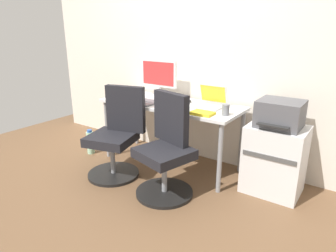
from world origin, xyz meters
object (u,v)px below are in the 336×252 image
office_chair_right (167,150)px  office_chair_left (117,137)px  water_bottle_on_floor (90,142)px  desktop_monitor (159,76)px  side_cabinet (274,159)px  coffee_mug (185,108)px  open_laptop (209,101)px  printer (280,114)px

office_chair_right → office_chair_left: bearing=180.0°
water_bottle_on_floor → desktop_monitor: desktop_monitor is taller
side_cabinet → coffee_mug: size_ratio=7.08×
office_chair_left → side_cabinet: office_chair_left is taller
side_cabinet → desktop_monitor: 1.58m
office_chair_left → office_chair_right: 0.63m
office_chair_right → desktop_monitor: size_ratio=1.96×
side_cabinet → open_laptop: (-0.73, 0.05, 0.45)m
office_chair_left → open_laptop: open_laptop is taller
desktop_monitor → office_chair_right: bearing=-49.5°
office_chair_right → coffee_mug: size_ratio=10.22×
coffee_mug → desktop_monitor: bearing=145.9°
desktop_monitor → open_laptop: size_ratio=1.55×
office_chair_right → desktop_monitor: (-0.60, 0.71, 0.55)m
printer → office_chair_right: bearing=-145.0°
office_chair_left → side_cabinet: 1.58m
office_chair_right → side_cabinet: (0.83, 0.58, -0.10)m
office_chair_right → side_cabinet: office_chair_right is taller
printer → water_bottle_on_floor: bearing=-170.0°
water_bottle_on_floor → printer: bearing=10.0°
side_cabinet → water_bottle_on_floor: (-2.13, -0.38, -0.18)m
office_chair_left → coffee_mug: office_chair_left is taller
water_bottle_on_floor → coffee_mug: 1.46m
open_laptop → desktop_monitor: bearing=173.8°
office_chair_right → printer: (0.83, 0.58, 0.35)m
water_bottle_on_floor → open_laptop: bearing=16.8°
office_chair_left → water_bottle_on_floor: 0.75m
water_bottle_on_floor → desktop_monitor: bearing=35.7°
office_chair_right → open_laptop: 0.73m
desktop_monitor → open_laptop: 0.74m
printer → desktop_monitor: bearing=174.9°
water_bottle_on_floor → coffee_mug: size_ratio=3.37×
printer → water_bottle_on_floor: (-2.13, -0.37, -0.62)m
office_chair_right → water_bottle_on_floor: size_ratio=3.03×
desktop_monitor → coffee_mug: size_ratio=5.22×
printer → office_chair_left: bearing=-158.4°
side_cabinet → desktop_monitor: (-1.43, 0.13, 0.65)m
office_chair_right → open_laptop: bearing=80.9°
printer → open_laptop: bearing=176.1°
office_chair_right → side_cabinet: size_ratio=1.44×
desktop_monitor → coffee_mug: 0.78m
office_chair_right → open_laptop: open_laptop is taller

